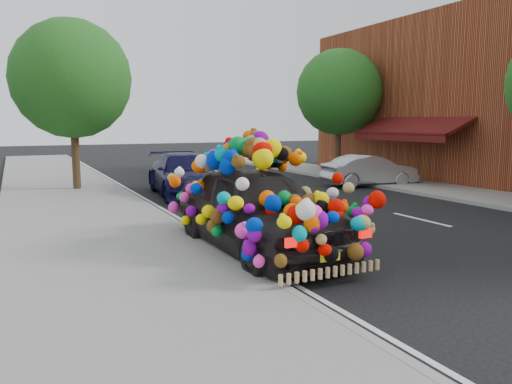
# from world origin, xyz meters

# --- Properties ---
(ground) EXTENTS (100.00, 100.00, 0.00)m
(ground) POSITION_xyz_m (0.00, 0.00, 0.00)
(ground) COLOR black
(ground) RESTS_ON ground
(sidewalk) EXTENTS (4.00, 60.00, 0.12)m
(sidewalk) POSITION_xyz_m (-4.30, 0.00, 0.06)
(sidewalk) COLOR gray
(sidewalk) RESTS_ON ground
(kerb) EXTENTS (0.15, 60.00, 0.13)m
(kerb) POSITION_xyz_m (-2.35, 0.00, 0.07)
(kerb) COLOR gray
(kerb) RESTS_ON ground
(footpath_far) EXTENTS (3.00, 40.00, 0.12)m
(footpath_far) POSITION_xyz_m (8.20, 3.00, 0.06)
(footpath_far) COLOR gray
(footpath_far) RESTS_ON ground
(lane_markings) EXTENTS (6.00, 50.00, 0.01)m
(lane_markings) POSITION_xyz_m (3.60, 0.00, 0.01)
(lane_markings) COLOR silver
(lane_markings) RESTS_ON ground
(tree_near_sidewalk) EXTENTS (4.20, 4.20, 6.13)m
(tree_near_sidewalk) POSITION_xyz_m (-3.80, 9.50, 4.02)
(tree_near_sidewalk) COLOR #332114
(tree_near_sidewalk) RESTS_ON ground
(tree_far_b) EXTENTS (4.00, 4.00, 5.90)m
(tree_far_b) POSITION_xyz_m (8.00, 10.00, 3.89)
(tree_far_b) COLOR #332114
(tree_far_b) RESTS_ON ground
(plush_art_car) EXTENTS (2.37, 5.09, 2.31)m
(plush_art_car) POSITION_xyz_m (-1.62, -0.99, 1.19)
(plush_art_car) COLOR black
(plush_art_car) RESTS_ON ground
(navy_sedan) EXTENTS (2.52, 5.15, 1.44)m
(navy_sedan) POSITION_xyz_m (-0.54, 6.90, 0.72)
(navy_sedan) COLOR black
(navy_sedan) RESTS_ON ground
(silver_hatchback) EXTENTS (3.91, 1.84, 1.24)m
(silver_hatchback) POSITION_xyz_m (6.83, 6.13, 0.62)
(silver_hatchback) COLOR #9DA0A4
(silver_hatchback) RESTS_ON ground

